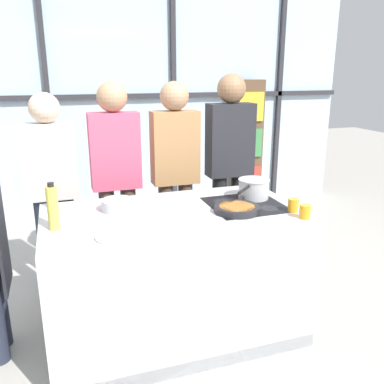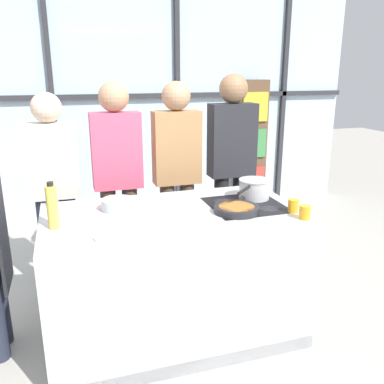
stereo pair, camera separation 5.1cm
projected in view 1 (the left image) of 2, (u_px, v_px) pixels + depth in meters
The scene contains 16 objects.
ground_plane at pixel (176, 330), 3.00m from camera, with size 18.00×18.00×0.00m, color #ADA89E.
back_window_wall at pixel (114, 107), 5.07m from camera, with size 6.40×0.10×2.80m.
bookshelf at pixel (247, 145), 5.59m from camera, with size 0.42×0.19×1.73m.
demo_island at pixel (176, 274), 2.87m from camera, with size 1.74×0.95×0.92m.
spectator_far_left at pixel (52, 183), 3.28m from camera, with size 0.41×0.24×1.68m.
spectator_center_left at pixel (116, 172), 3.42m from camera, with size 0.41×0.25×1.76m.
spectator_center_right at pixel (175, 167), 3.58m from camera, with size 0.41×0.25×1.76m.
spectator_far_right at pixel (230, 160), 3.73m from camera, with size 0.42×0.25×1.82m.
frying_pan at pixel (237, 208), 2.75m from camera, with size 0.38×0.50×0.04m.
saucepan at pixel (254, 188), 3.03m from camera, with size 0.35×0.34×0.15m.
white_plate at pixel (116, 236), 2.32m from camera, with size 0.24×0.24×0.01m, color white.
mixing_bowl at pixel (118, 204), 2.77m from camera, with size 0.22×0.22×0.08m.
oil_bottle at pixel (53, 208), 2.41m from camera, with size 0.07×0.07×0.29m.
pepper_grinder at pixel (52, 197), 2.80m from camera, with size 0.05×0.05×0.18m.
juice_glass_near at pixel (305, 212), 2.62m from camera, with size 0.07×0.07×0.09m, color orange.
juice_glass_far at pixel (293, 205), 2.74m from camera, with size 0.07×0.07×0.09m, color orange.
Camera 1 is at (-0.71, -2.49, 1.83)m, focal length 38.00 mm.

